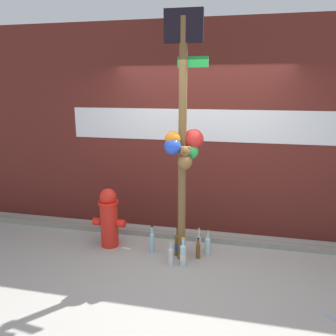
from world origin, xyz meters
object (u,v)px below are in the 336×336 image
memorial_post (184,130)px  bottle_2 (198,250)px  bottle_1 (171,255)px  bottle_3 (208,245)px  bottle_4 (183,254)px  bottle_0 (199,245)px  fire_hydrant (109,217)px  bottle_5 (177,244)px  bottle_6 (152,241)px

memorial_post → bottle_2: 1.59m
bottle_1 → bottle_3: size_ratio=0.96×
bottle_4 → bottle_0: bearing=62.5°
bottle_1 → bottle_4: 0.16m
fire_hydrant → bottle_4: bearing=-15.6°
bottle_1 → bottle_5: bottle_5 is taller
bottle_0 → bottle_2: bearing=-86.3°
memorial_post → bottle_4: memorial_post is taller
bottle_1 → bottle_6: 0.41m
bottle_6 → memorial_post: bearing=-11.8°
bottle_5 → memorial_post: bearing=-41.8°
bottle_3 → bottle_6: bearing=-171.9°
memorial_post → bottle_6: memorial_post is taller
bottle_2 → bottle_3: bearing=51.5°
memorial_post → bottle_6: (-0.44, 0.09, -1.53)m
bottle_3 → bottle_5: bearing=-163.3°
bottle_2 → bottle_3: (0.11, 0.14, 0.02)m
bottle_1 → bottle_2: (0.32, 0.23, -0.01)m
memorial_post → fire_hydrant: bearing=171.6°
bottle_6 → bottle_4: bearing=-27.4°
fire_hydrant → bottle_4: (1.11, -0.31, -0.28)m
bottle_0 → bottle_1: 0.45m
fire_hydrant → bottle_0: fire_hydrant is taller
bottle_5 → bottle_1: bearing=-98.1°
fire_hydrant → bottle_0: size_ratio=2.19×
memorial_post → bottle_6: size_ratio=7.90×
bottle_4 → bottle_2: bearing=52.4°
bottle_3 → fire_hydrant: bearing=-178.4°
fire_hydrant → bottle_5: (0.99, -0.08, -0.27)m
memorial_post → bottle_2: (0.19, 0.06, -1.57)m
memorial_post → bottle_5: size_ratio=7.37×
fire_hydrant → bottle_6: 0.69m
bottle_0 → fire_hydrant: bearing=179.7°
memorial_post → bottle_0: (0.19, 0.15, -1.55)m
bottle_3 → bottle_4: bearing=-128.0°
bottle_0 → bottle_2: bottle_0 is taller
bottle_4 → bottle_6: size_ratio=0.97×
bottle_2 → bottle_3: size_ratio=0.85×
bottle_1 → bottle_3: bearing=40.8°
memorial_post → bottle_1: size_ratio=9.31×
bottle_6 → fire_hydrant: bearing=174.0°
memorial_post → bottle_5: 1.54m
fire_hydrant → bottle_5: 1.03m
bottle_2 → bottle_5: (-0.28, 0.02, 0.04)m
bottle_3 → memorial_post: bearing=-146.8°
bottle_0 → bottle_6: same height
bottle_4 → bottle_6: 0.53m
bottle_6 → bottle_1: bearing=-40.0°
bottle_5 → bottle_2: bearing=-3.9°
bottle_1 → bottle_5: 0.26m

